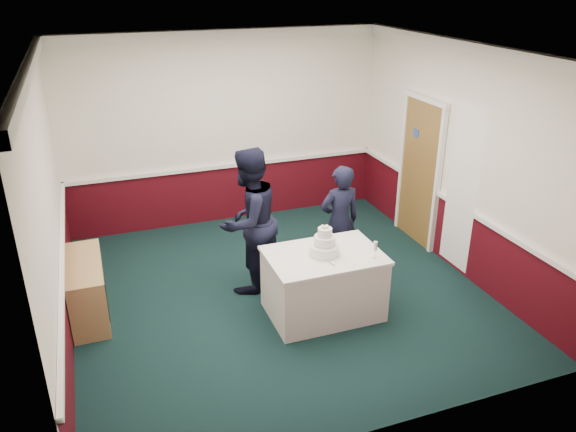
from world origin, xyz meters
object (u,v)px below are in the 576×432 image
object	(u,v)px
champagne_flute	(375,247)
person_woman	(339,221)
wedding_cake	(325,246)
person_man	(249,221)
cake_knife	(329,262)
sideboard	(87,289)
cake_table	(323,283)

from	to	relation	value
champagne_flute	person_woman	world-z (taller)	person_woman
wedding_cake	person_man	bearing A→B (deg)	126.18
champagne_flute	person_man	distance (m)	1.63
wedding_cake	person_woman	size ratio (longest dim) A/B	0.24
cake_knife	person_woman	world-z (taller)	person_woman
sideboard	champagne_flute	distance (m)	3.39
person_man	person_woman	xyz separation A→B (m)	(1.21, -0.06, -0.17)
cake_table	cake_knife	bearing A→B (deg)	-98.53
sideboard	wedding_cake	xyz separation A→B (m)	(2.62, -0.92, 0.55)
sideboard	champagne_flute	size ratio (longest dim) A/B	5.85
champagne_flute	sideboard	bearing A→B (deg)	159.05
wedding_cake	person_man	size ratio (longest dim) A/B	0.19
sideboard	person_man	distance (m)	2.06
cake_knife	champagne_flute	bearing A→B (deg)	-21.35
cake_table	cake_knife	size ratio (longest dim) A/B	6.00
cake_table	person_woman	xyz separation A→B (m)	(0.57, 0.82, 0.37)
cake_table	person_man	distance (m)	1.21
sideboard	cake_table	xyz separation A→B (m)	(2.62, -0.92, 0.05)
sideboard	wedding_cake	bearing A→B (deg)	-19.24
cake_knife	champagne_flute	distance (m)	0.55
person_woman	sideboard	bearing A→B (deg)	-2.53
sideboard	champagne_flute	bearing A→B (deg)	-20.95
wedding_cake	cake_knife	xyz separation A→B (m)	(-0.03, -0.20, -0.11)
cake_table	wedding_cake	bearing A→B (deg)	90.00
cake_table	person_woman	world-z (taller)	person_woman
wedding_cake	sideboard	bearing A→B (deg)	160.76
cake_knife	cake_table	bearing A→B (deg)	68.71
wedding_cake	cake_knife	size ratio (longest dim) A/B	1.65
cake_knife	person_woman	bearing A→B (deg)	46.66
cake_knife	person_woman	size ratio (longest dim) A/B	0.14
cake_table	sideboard	bearing A→B (deg)	160.76
sideboard	wedding_cake	distance (m)	2.83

